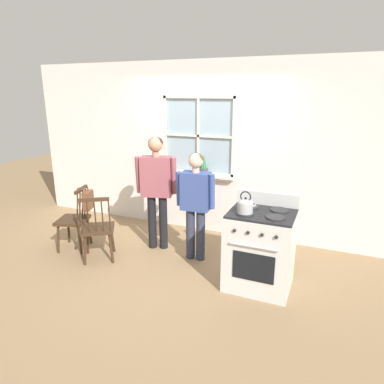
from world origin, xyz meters
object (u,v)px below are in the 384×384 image
(chair_by_window, at_px, (74,220))
(handbag, at_px, (88,200))
(person_elderly_left, at_px, (157,183))
(person_teen_center, at_px, (196,198))
(kettle, at_px, (245,205))
(potted_plant, at_px, (203,169))
(stove, at_px, (260,249))
(chair_near_wall, at_px, (98,229))

(chair_by_window, height_order, handbag, same)
(person_elderly_left, relative_size, person_teen_center, 1.11)
(person_teen_center, relative_size, kettle, 5.97)
(chair_by_window, distance_m, potted_plant, 2.10)
(kettle, xyz_separation_m, handbag, (-2.31, 0.16, -0.27))
(stove, relative_size, handbag, 3.53)
(person_elderly_left, relative_size, potted_plant, 4.86)
(stove, distance_m, potted_plant, 1.87)
(chair_by_window, xyz_separation_m, handbag, (0.22, 0.07, 0.32))
(chair_near_wall, xyz_separation_m, stove, (2.17, 0.19, 0.04))
(chair_near_wall, relative_size, kettle, 3.76)
(person_teen_center, bearing_deg, chair_near_wall, -160.99)
(chair_by_window, xyz_separation_m, chair_near_wall, (0.54, -0.15, 0.00))
(kettle, bearing_deg, stove, 38.40)
(handbag, bearing_deg, stove, -0.58)
(chair_by_window, height_order, chair_near_wall, same)
(stove, bearing_deg, potted_plant, 133.15)
(chair_by_window, distance_m, person_elderly_left, 1.34)
(chair_near_wall, distance_m, person_elderly_left, 1.02)
(chair_by_window, bearing_deg, kettle, 70.27)
(kettle, distance_m, handbag, 2.33)
(person_elderly_left, bearing_deg, chair_near_wall, -148.11)
(person_teen_center, distance_m, kettle, 0.93)
(person_teen_center, bearing_deg, chair_by_window, -172.15)
(person_elderly_left, xyz_separation_m, person_teen_center, (0.64, -0.11, -0.12))
(person_elderly_left, bearing_deg, potted_plant, 49.52)
(stove, xyz_separation_m, handbag, (-2.48, 0.03, 0.28))
(chair_by_window, distance_m, kettle, 2.61)
(chair_by_window, height_order, potted_plant, potted_plant)
(person_teen_center, distance_m, handbag, 1.56)
(kettle, relative_size, handbag, 0.80)
(person_elderly_left, distance_m, stove, 1.74)
(chair_near_wall, relative_size, potted_plant, 2.76)
(chair_near_wall, bearing_deg, person_teen_center, 170.81)
(stove, bearing_deg, person_elderly_left, 164.31)
(handbag, bearing_deg, person_teen_center, 11.51)
(potted_plant, relative_size, handbag, 1.10)
(person_teen_center, xyz_separation_m, handbag, (-1.53, -0.31, -0.12))
(person_elderly_left, xyz_separation_m, stove, (1.60, -0.45, -0.52))
(chair_by_window, distance_m, person_teen_center, 1.85)
(person_elderly_left, bearing_deg, kettle, -38.47)
(kettle, bearing_deg, chair_by_window, 178.09)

